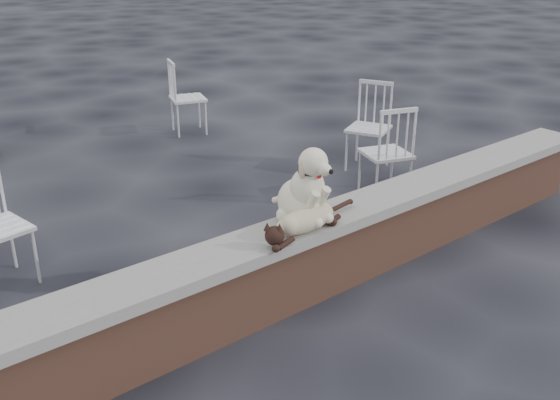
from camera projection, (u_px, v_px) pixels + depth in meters
ground at (332, 283)px, 4.75m from camera, size 60.00×60.00×0.00m
brick_wall at (333, 253)px, 4.65m from camera, size 6.00×0.30×0.50m
capstone at (334, 217)px, 4.54m from camera, size 6.20×0.40×0.08m
dog at (300, 183)px, 4.28m from camera, size 0.42×0.53×0.57m
cat at (305, 219)px, 4.20m from camera, size 1.12×0.38×0.19m
chair_e at (188, 97)px, 8.12m from camera, size 0.71×0.71×0.94m
chair_d at (369, 127)px, 6.87m from camera, size 0.75×0.75×0.94m
chair_c at (386, 152)px, 6.11m from camera, size 0.72×0.72×0.94m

